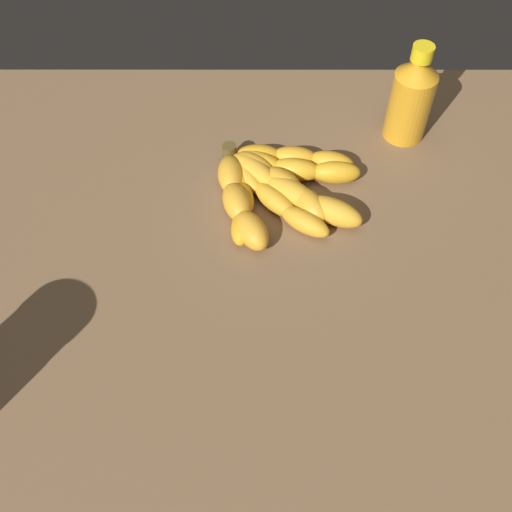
% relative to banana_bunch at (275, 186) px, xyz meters
% --- Properties ---
extents(ground_plane, '(0.94, 0.79, 0.04)m').
position_rel_banana_bunch_xyz_m(ground_plane, '(0.00, 0.12, -0.04)').
color(ground_plane, brown).
extents(banana_bunch, '(0.20, 0.19, 0.04)m').
position_rel_banana_bunch_xyz_m(banana_bunch, '(0.00, 0.00, 0.00)').
color(banana_bunch, gold).
rests_on(banana_bunch, ground_plane).
extents(honey_bottle, '(0.06, 0.06, 0.15)m').
position_rel_banana_bunch_xyz_m(honey_bottle, '(-0.19, -0.12, 0.05)').
color(honey_bottle, orange).
rests_on(honey_bottle, ground_plane).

